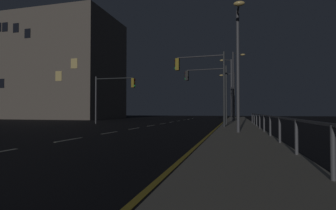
% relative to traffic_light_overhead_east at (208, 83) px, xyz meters
% --- Properties ---
extents(ground_plane, '(112.00, 112.00, 0.00)m').
position_rel_traffic_light_overhead_east_xyz_m(ground_plane, '(-4.91, -5.85, -3.98)').
color(ground_plane, black).
rests_on(ground_plane, ground).
extents(sidewalk_right, '(2.96, 77.00, 0.14)m').
position_rel_traffic_light_overhead_east_xyz_m(sidewalk_right, '(2.84, -5.85, -3.91)').
color(sidewalk_right, '#9E937F').
rests_on(sidewalk_right, ground).
extents(lane_markings_center, '(0.14, 50.00, 0.01)m').
position_rel_traffic_light_overhead_east_xyz_m(lane_markings_center, '(-4.91, -2.35, -3.97)').
color(lane_markings_center, silver).
rests_on(lane_markings_center, ground).
extents(lane_edge_line, '(0.14, 53.00, 0.01)m').
position_rel_traffic_light_overhead_east_xyz_m(lane_edge_line, '(1.11, -0.85, -3.97)').
color(lane_edge_line, gold).
rests_on(lane_edge_line, ground).
extents(traffic_light_overhead_east, '(4.08, 0.53, 5.44)m').
position_rel_traffic_light_overhead_east_xyz_m(traffic_light_overhead_east, '(0.00, 0.00, 0.00)').
color(traffic_light_overhead_east, '#2D3033').
rests_on(traffic_light_overhead_east, sidewalk_right).
extents(traffic_light_far_right, '(4.53, 0.34, 4.99)m').
position_rel_traffic_light_overhead_east_xyz_m(traffic_light_far_right, '(-9.73, -0.20, -0.42)').
color(traffic_light_far_right, '#4C4C51').
rests_on(traffic_light_far_right, ground).
extents(traffic_light_near_right, '(3.99, 0.44, 5.72)m').
position_rel_traffic_light_overhead_east_xyz_m(traffic_light_near_right, '(0.08, -4.70, 0.18)').
color(traffic_light_near_right, '#2D3033').
rests_on(traffic_light_near_right, sidewalk_right).
extents(street_lamp_mid_block, '(0.56, 1.92, 6.90)m').
position_rel_traffic_light_overhead_east_xyz_m(street_lamp_mid_block, '(2.71, -10.01, 0.34)').
color(street_lamp_mid_block, '#4C4C51').
rests_on(street_lamp_mid_block, sidewalk_right).
extents(street_lamp_median, '(1.51, 0.96, 8.23)m').
position_rel_traffic_light_overhead_east_xyz_m(street_lamp_median, '(2.50, 6.88, 1.01)').
color(street_lamp_median, '#38383D').
rests_on(street_lamp_median, sidewalk_right).
extents(street_lamp_far_end, '(1.42, 1.18, 7.62)m').
position_rel_traffic_light_overhead_east_xyz_m(street_lamp_far_end, '(1.90, 7.94, 0.69)').
color(street_lamp_far_end, '#4C4C51').
rests_on(street_lamp_far_end, sidewalk_right).
extents(street_lamp_corner, '(2.16, 0.90, 6.62)m').
position_rel_traffic_light_overhead_east_xyz_m(street_lamp_corner, '(2.03, 12.76, 0.21)').
color(street_lamp_corner, '#38383D').
rests_on(street_lamp_corner, sidewalk_right).
extents(barrier_fence, '(0.09, 27.71, 0.98)m').
position_rel_traffic_light_overhead_east_xyz_m(barrier_fence, '(4.17, -11.54, -3.11)').
color(barrier_fence, '#59595E').
rests_on(barrier_fence, sidewalk_right).
extents(building_distant, '(21.96, 13.16, 17.83)m').
position_rel_traffic_light_overhead_east_xyz_m(building_distant, '(-29.06, 15.60, 4.94)').
color(building_distant, '#6B6056').
rests_on(building_distant, ground).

